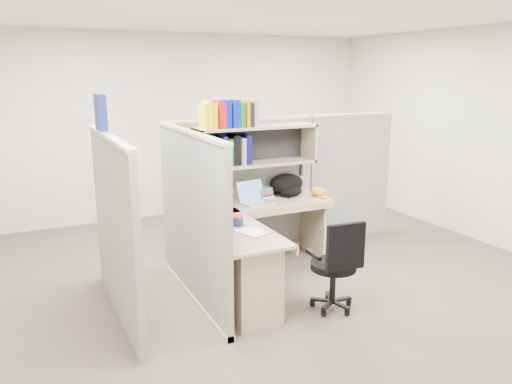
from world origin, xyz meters
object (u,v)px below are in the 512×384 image
laptop (257,192)px  task_chair (335,279)px  snack_canister (238,220)px  desk (253,258)px  backpack (289,185)px

laptop → task_chair: size_ratio=0.38×
snack_canister → task_chair: size_ratio=0.12×
snack_canister → task_chair: bearing=-43.2°
laptop → snack_canister: bearing=-139.8°
snack_canister → task_chair: task_chair is taller
desk → task_chair: task_chair is taller
desk → snack_canister: bearing=124.8°
backpack → task_chair: (-0.34, -1.48, -0.54)m
desk → laptop: (0.43, 0.80, 0.41)m
desk → snack_canister: (-0.09, 0.13, 0.34)m
desk → task_chair: size_ratio=1.98×
desk → snack_canister: snack_canister is taller
desk → laptop: 1.00m
laptop → backpack: size_ratio=0.81×
laptop → task_chair: laptop is taller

